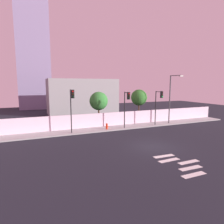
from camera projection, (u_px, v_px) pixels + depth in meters
name	position (u px, v px, depth m)	size (l,w,h in m)	color
ground_plane	(153.00, 146.00, 17.95)	(80.00, 80.00, 0.00)	black
sidewalk	(116.00, 128.00, 25.40)	(36.00, 2.40, 0.15)	#9E9E9E
perimeter_wall	(113.00, 119.00, 26.44)	(36.00, 0.18, 1.80)	silver
crosswalk_marking	(180.00, 164.00, 14.02)	(3.06, 3.89, 0.01)	silver
traffic_light_left	(72.00, 102.00, 21.15)	(0.35, 1.85, 5.02)	black
traffic_light_center	(127.00, 102.00, 24.05)	(0.35, 1.44, 4.66)	black
traffic_light_right	(159.00, 101.00, 26.08)	(0.46, 1.24, 4.70)	black
street_lamp_curbside	(171.00, 95.00, 27.40)	(0.68, 1.99, 6.84)	#4C4C51
fire_hydrant	(107.00, 126.00, 24.29)	(0.44, 0.26, 0.74)	red
roadside_tree_leftmost	(99.00, 101.00, 26.87)	(2.57, 2.57, 4.73)	brown
roadside_tree_midleft	(139.00, 98.00, 29.37)	(2.44, 2.44, 4.98)	brown
low_building_distant	(83.00, 96.00, 38.65)	(13.36, 6.00, 6.80)	#9A9A9A
tower_on_skyline	(33.00, 55.00, 45.00)	(7.23, 5.00, 25.33)	#897CA2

